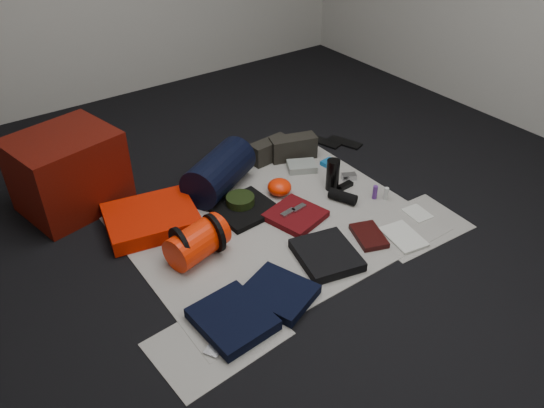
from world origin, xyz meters
TOP-DOWN VIEW (x-y plane):
  - floor at (0.00, 0.00)m, footprint 4.50×4.50m
  - newspaper_mat at (0.00, 0.00)m, footprint 1.60×1.30m
  - newspaper_sheet_front_left at (-0.70, -0.55)m, footprint 0.61×0.44m
  - newspaper_sheet_front_right at (0.65, -0.50)m, footprint 0.60×0.43m
  - red_cabinet at (-0.86, 0.85)m, footprint 0.64×0.57m
  - sleeping_pad at (-0.58, 0.39)m, footprint 0.57×0.50m
  - stuff_sack at (-0.49, -0.01)m, footprint 0.36×0.26m
  - sack_strap_left at (-0.59, -0.01)m, footprint 0.02×0.22m
  - sack_strap_right at (-0.39, -0.01)m, footprint 0.03×0.22m
  - navy_duffel at (-0.07, 0.48)m, footprint 0.56×0.46m
  - boonie_brim at (-0.07, 0.23)m, footprint 0.38×0.38m
  - boonie_crown at (-0.07, 0.23)m, footprint 0.17×0.17m
  - hiking_boot_left at (0.41, 0.60)m, footprint 0.29×0.13m
  - hiking_boot_right at (0.55, 0.52)m, footprint 0.34×0.21m
  - flip_flop_left at (0.88, 0.56)m, footprint 0.15×0.25m
  - flip_flop_right at (0.99, 0.48)m, footprint 0.17×0.27m
  - trousers_navy_a at (-0.60, -0.51)m, footprint 0.33×0.37m
  - trousers_navy_b at (-0.32, -0.50)m, footprint 0.37×0.40m
  - trousers_charcoal at (0.05, -0.42)m, footprint 0.37×0.40m
  - black_tshirt at (-0.07, 0.19)m, footprint 0.36×0.33m
  - red_shirt at (0.13, -0.04)m, footprint 0.35×0.35m
  - orange_stuff_sack at (0.21, 0.22)m, footprint 0.19×0.19m
  - first_aid_pouch at (0.50, 0.37)m, footprint 0.23×0.21m
  - water_bottle at (0.51, 0.07)m, footprint 0.11×0.11m
  - speaker at (0.47, -0.07)m, footprint 0.13×0.19m
  - compact_camera at (0.68, 0.09)m, footprint 0.11×0.09m
  - cyan_case at (0.69, 0.31)m, footprint 0.10×0.07m
  - toiletry_purple at (0.66, -0.16)m, footprint 0.04×0.04m
  - toiletry_clear at (0.70, -0.21)m, footprint 0.03×0.03m
  - paperback_book at (0.35, -0.43)m, footprint 0.22×0.26m
  - map_booklet at (0.51, -0.54)m, footprint 0.21×0.28m
  - map_printout at (0.75, -0.43)m, footprint 0.14×0.17m
  - sunglasses at (0.59, 0.03)m, footprint 0.11×0.05m
  - key_cluster at (-0.75, -0.60)m, footprint 0.09×0.09m
  - tape_roll at (-0.05, 0.22)m, footprint 0.05×0.05m
  - energy_bar_a at (0.09, -0.02)m, footprint 0.10×0.05m
  - energy_bar_b at (0.17, -0.02)m, footprint 0.10×0.05m

SIDE VIEW (x-z plane):
  - floor at x=0.00m, z-range -0.02..0.00m
  - newspaper_sheet_front_left at x=-0.70m, z-range 0.00..0.00m
  - newspaper_sheet_front_right at x=0.65m, z-range 0.00..0.00m
  - newspaper_mat at x=0.00m, z-range 0.00..0.01m
  - flip_flop_left at x=0.88m, z-range 0.00..0.01m
  - flip_flop_right at x=0.99m, z-range 0.00..0.01m
  - map_printout at x=0.75m, z-range 0.01..0.01m
  - boonie_brim at x=-0.07m, z-range 0.01..0.02m
  - key_cluster at x=-0.75m, z-range 0.01..0.02m
  - map_booklet at x=0.51m, z-range 0.01..0.02m
  - sunglasses at x=0.59m, z-range 0.01..0.03m
  - cyan_case at x=0.69m, z-range 0.01..0.04m
  - paperback_book at x=0.35m, z-range 0.01..0.04m
  - black_tshirt at x=-0.07m, z-range 0.01..0.04m
  - compact_camera at x=0.68m, z-range 0.01..0.04m
  - red_shirt at x=0.13m, z-range 0.01..0.04m
  - first_aid_pouch at x=0.50m, z-range 0.01..0.05m
  - trousers_navy_b at x=-0.32m, z-range 0.01..0.06m
  - trousers_charcoal at x=0.05m, z-range 0.01..0.06m
  - trousers_navy_a at x=-0.60m, z-range 0.01..0.06m
  - speaker at x=0.47m, z-range 0.01..0.07m
  - toiletry_clear at x=0.70m, z-range 0.01..0.09m
  - toiletry_purple at x=0.66m, z-range 0.01..0.09m
  - energy_bar_a at x=0.09m, z-range 0.04..0.06m
  - energy_bar_b at x=0.17m, z-range 0.04..0.06m
  - sleeping_pad at x=-0.58m, z-range 0.01..0.10m
  - boonie_crown at x=-0.07m, z-range 0.02..0.09m
  - orange_stuff_sack at x=0.21m, z-range 0.01..0.10m
  - tape_roll at x=-0.05m, z-range 0.04..0.07m
  - hiking_boot_left at x=0.41m, z-range 0.01..0.15m
  - hiking_boot_right at x=0.55m, z-range 0.01..0.16m
  - stuff_sack at x=-0.49m, z-range 0.01..0.20m
  - water_bottle at x=0.51m, z-range 0.01..0.21m
  - sack_strap_left at x=-0.59m, z-range 0.01..0.22m
  - sack_strap_right at x=-0.39m, z-range 0.01..0.22m
  - navy_duffel at x=-0.07m, z-range 0.01..0.26m
  - red_cabinet at x=-0.86m, z-range 0.00..0.47m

